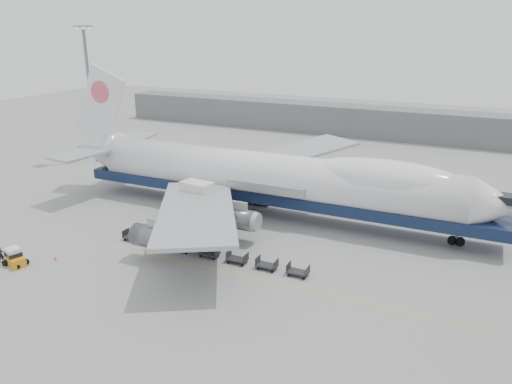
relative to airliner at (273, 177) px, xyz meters
The scene contains 16 objects.
ground 13.27m from the airliner, 93.08° to the right, with size 260.00×260.00×0.00m, color gray.
apron_line 18.87m from the airliner, 92.05° to the right, with size 60.00×0.15×0.01m, color gold.
hangar 59.01m from the airliner, 100.40° to the left, with size 110.00×8.00×7.00m, color slate.
floodlight_mast 45.14m from the airliner, 164.28° to the left, with size 2.40×2.40×25.43m.
airliner is the anchor object (origin of this frame).
catering_truck 10.95m from the airliner, 135.75° to the right, with size 4.80×3.62×6.00m.
baggage_tug 33.59m from the airliner, 127.34° to the right, with size 3.03×2.28×1.97m.
ground_worker 34.94m from the airliner, 129.59° to the right, with size 0.67×0.44×1.84m, color black.
traffic_cone 29.65m from the airliner, 125.66° to the right, with size 0.35×0.35×0.51m.
dolly_0 20.47m from the airliner, 128.52° to the right, with size 2.30×1.35×1.30m.
dolly_1 18.50m from the airliner, 119.28° to the right, with size 2.30×1.35×1.30m.
dolly_2 17.09m from the airliner, 108.03° to the right, with size 2.30×1.35×1.30m.
dolly_3 16.39m from the airliner, 95.16° to the right, with size 2.30×1.35×1.30m.
dolly_4 16.48m from the airliner, 81.75° to the right, with size 2.30×1.35×1.30m.
dolly_5 17.36m from the airliner, 69.18° to the right, with size 2.30×1.35×1.30m.
dolly_6 18.91m from the airliner, 58.39° to the right, with size 2.30×1.35×1.30m.
Camera 1 is at (26.24, -48.86, 25.68)m, focal length 35.00 mm.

